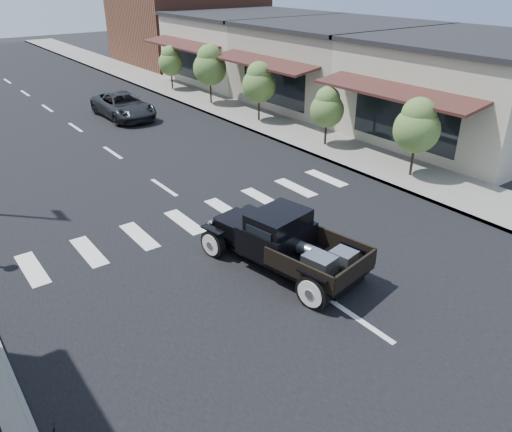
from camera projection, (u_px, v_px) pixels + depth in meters
ground at (280, 267)px, 13.92m from camera, size 120.00×120.00×0.00m
road at (89, 137)px, 24.69m from camera, size 14.00×80.00×0.02m
road_markings at (131, 166)px, 21.10m from camera, size 12.00×60.00×0.06m
sidewalk_right at (231, 110)px, 29.21m from camera, size 3.00×80.00×0.15m
storefront_near at (472, 91)px, 23.82m from camera, size 10.00×9.00×4.50m
storefront_mid at (337, 65)px, 30.28m from camera, size 10.00×9.00×4.50m
storefront_far at (250, 48)px, 36.75m from camera, size 10.00×9.00×4.50m
far_building_right at (188, 20)px, 43.65m from camera, size 11.00×10.00×7.00m
small_tree_a at (415, 139)px, 19.11m from camera, size 1.77×1.77×2.96m
small_tree_b at (327, 117)px, 22.68m from camera, size 1.53×1.53×2.56m
small_tree_c at (259, 92)px, 26.28m from camera, size 1.78×1.78×2.96m
small_tree_d at (210, 75)px, 29.69m from camera, size 1.97×1.97×3.29m
small_tree_e at (171, 68)px, 33.36m from camera, size 1.63×1.63×2.72m
hotrod_pickup at (284, 241)px, 13.51m from camera, size 3.14×5.21×1.69m
second_car at (123, 106)px, 27.58m from camera, size 2.24×4.83×1.34m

